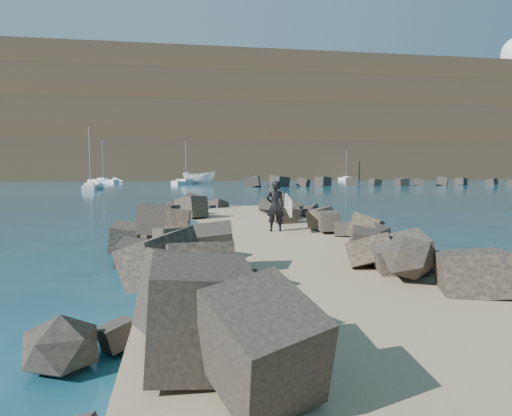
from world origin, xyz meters
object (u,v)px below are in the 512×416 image
object	(u,v)px
boat_imported	(199,178)
sailboat_f	(346,179)
surfer_with_board	(277,206)
surfboard_resting	(176,220)

from	to	relation	value
boat_imported	sailboat_f	distance (m)	41.60
surfer_with_board	sailboat_f	distance (m)	95.15
sailboat_f	surfer_with_board	bearing A→B (deg)	-112.17
surfboard_resting	surfer_with_board	xyz separation A→B (m)	(3.39, 0.10, 0.42)
surfboard_resting	surfer_with_board	size ratio (longest dim) A/B	1.26
surfer_with_board	sailboat_f	bearing A→B (deg)	67.83
boat_imported	sailboat_f	xyz separation A→B (m)	(35.63, 21.45, -0.81)
surfboard_resting	boat_imported	xyz separation A→B (m)	(3.67, 66.76, 0.11)
surfboard_resting	sailboat_f	distance (m)	96.57
boat_imported	surfer_with_board	world-z (taller)	boat_imported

